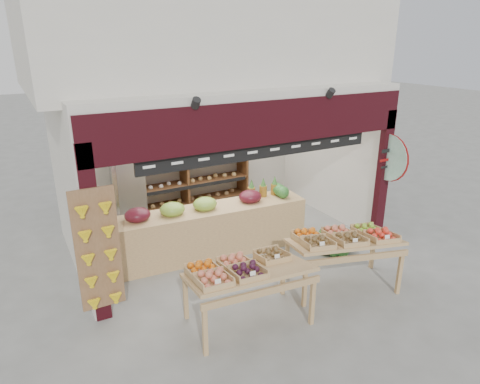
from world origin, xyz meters
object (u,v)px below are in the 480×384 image
(refrigerator, at_px, (128,192))
(cardboard_stack, at_px, (121,249))
(back_shelving, at_px, (184,167))
(display_table_right, at_px, (344,239))
(mid_counter, at_px, (210,229))
(display_table_left, at_px, (240,270))
(watermelon_pile, at_px, (333,244))

(refrigerator, bearing_deg, cardboard_stack, -105.29)
(back_shelving, height_order, display_table_right, back_shelving)
(refrigerator, distance_m, cardboard_stack, 1.56)
(mid_counter, bearing_deg, refrigerator, 118.70)
(back_shelving, relative_size, display_table_left, 1.69)
(refrigerator, relative_size, mid_counter, 0.45)
(display_table_left, height_order, watermelon_pile, display_table_left)
(display_table_left, distance_m, display_table_right, 1.94)
(refrigerator, bearing_deg, watermelon_pile, -36.50)
(refrigerator, xyz_separation_m, display_table_right, (2.43, -3.94, 0.01))
(refrigerator, xyz_separation_m, mid_counter, (1.02, -1.86, -0.34))
(watermelon_pile, bearing_deg, back_shelving, 120.36)
(back_shelving, xyz_separation_m, refrigerator, (-1.30, -0.08, -0.35))
(refrigerator, bearing_deg, mid_counter, -53.89)
(display_table_right, bearing_deg, back_shelving, 105.62)
(back_shelving, relative_size, refrigerator, 1.81)
(display_table_right, height_order, watermelon_pile, display_table_right)
(refrigerator, height_order, display_table_left, refrigerator)
(refrigerator, bearing_deg, back_shelving, 10.85)
(refrigerator, height_order, mid_counter, refrigerator)
(display_table_left, relative_size, display_table_right, 0.94)
(mid_counter, bearing_deg, cardboard_stack, 161.20)
(back_shelving, relative_size, display_table_right, 1.59)
(watermelon_pile, bearing_deg, display_table_left, -158.74)
(cardboard_stack, height_order, display_table_left, display_table_left)
(cardboard_stack, distance_m, mid_counter, 1.68)
(display_table_left, bearing_deg, watermelon_pile, 21.26)
(refrigerator, distance_m, watermelon_pile, 4.35)
(display_table_left, bearing_deg, cardboard_stack, 111.35)
(back_shelving, distance_m, display_table_right, 4.19)
(mid_counter, bearing_deg, watermelon_pile, -28.33)
(refrigerator, bearing_deg, display_table_right, -50.96)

